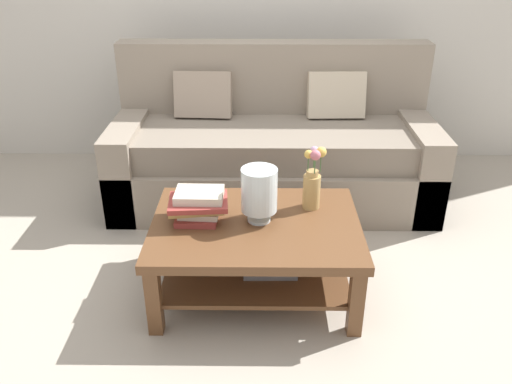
{
  "coord_description": "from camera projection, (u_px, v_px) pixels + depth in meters",
  "views": [
    {
      "loc": [
        0.01,
        -2.65,
        1.79
      ],
      "look_at": [
        -0.01,
        -0.16,
        0.52
      ],
      "focal_mm": 36.87,
      "sensor_mm": 36.0,
      "label": 1
    }
  ],
  "objects": [
    {
      "name": "ground_plane",
      "position": [
        258.0,
        257.0,
        3.17
      ],
      "size": [
        10.0,
        10.0,
        0.0
      ],
      "primitive_type": "plane",
      "color": "#ADA393"
    },
    {
      "name": "couch",
      "position": [
        273.0,
        149.0,
        3.74
      ],
      "size": [
        2.21,
        0.9,
        1.06
      ],
      "color": "gray",
      "rests_on": "ground"
    },
    {
      "name": "coffee_table",
      "position": [
        256.0,
        241.0,
        2.75
      ],
      "size": [
        1.08,
        0.79,
        0.42
      ],
      "color": "brown",
      "rests_on": "ground"
    },
    {
      "name": "book_stack_main",
      "position": [
        198.0,
        205.0,
        2.69
      ],
      "size": [
        0.32,
        0.24,
        0.16
      ],
      "color": "#993833",
      "rests_on": "coffee_table"
    },
    {
      "name": "glass_hurricane_vase",
      "position": [
        259.0,
        191.0,
        2.65
      ],
      "size": [
        0.19,
        0.19,
        0.29
      ],
      "color": "silver",
      "rests_on": "coffee_table"
    },
    {
      "name": "flower_pitcher",
      "position": [
        312.0,
        182.0,
        2.78
      ],
      "size": [
        0.11,
        0.12,
        0.35
      ],
      "color": "tan",
      "rests_on": "coffee_table"
    }
  ]
}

